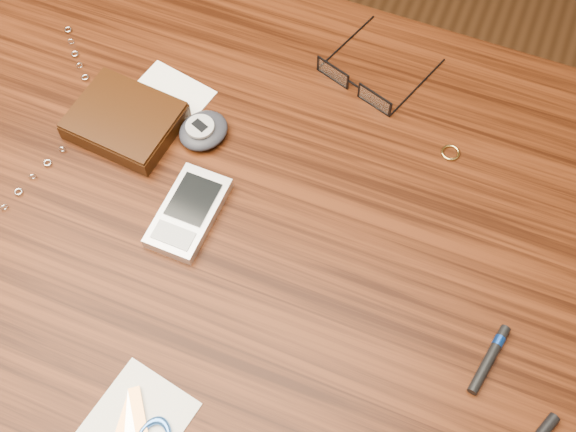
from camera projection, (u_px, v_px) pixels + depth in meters
name	position (u px, v px, depth m)	size (l,w,h in m)	color
ground	(267.00, 389.00, 1.48)	(3.80, 3.80, 0.00)	#472814
desk	(253.00, 252.00, 0.91)	(1.00, 0.70, 0.75)	#381608
wallet_and_card	(126.00, 120.00, 0.86)	(0.15, 0.16, 0.03)	black
eyeglasses	(357.00, 83.00, 0.89)	(0.15, 0.15, 0.03)	black
gold_ring	(450.00, 153.00, 0.85)	(0.02, 0.02, 0.00)	tan
pda_phone	(189.00, 212.00, 0.81)	(0.06, 0.11, 0.02)	silver
pedometer	(203.00, 130.00, 0.86)	(0.07, 0.08, 0.03)	#22232C
black_blue_pen	(490.00, 357.00, 0.73)	(0.03, 0.08, 0.01)	black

